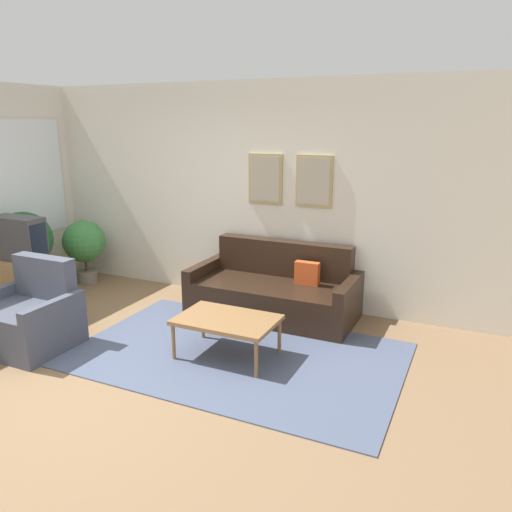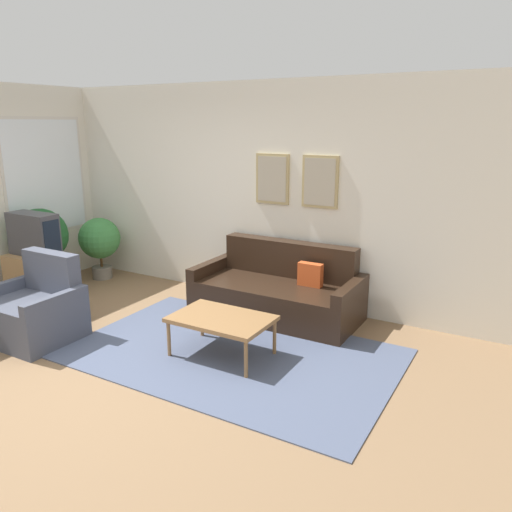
# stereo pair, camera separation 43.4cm
# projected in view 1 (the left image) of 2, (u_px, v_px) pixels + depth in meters

# --- Properties ---
(ground_plane) EXTENTS (16.00, 16.00, 0.00)m
(ground_plane) POSITION_uv_depth(u_px,v_px,m) (92.00, 373.00, 4.55)
(ground_plane) COLOR #846647
(area_rug) EXTENTS (3.16, 1.98, 0.01)m
(area_rug) POSITION_uv_depth(u_px,v_px,m) (236.00, 354.00, 4.90)
(area_rug) COLOR #4C5670
(area_rug) RESTS_ON ground_plane
(wall_back) EXTENTS (8.00, 0.09, 2.70)m
(wall_back) POSITION_uv_depth(u_px,v_px,m) (222.00, 192.00, 6.38)
(wall_back) COLOR silver
(wall_back) RESTS_ON ground_plane
(couch) EXTENTS (1.93, 0.90, 0.84)m
(couch) POSITION_uv_depth(u_px,v_px,m) (275.00, 291.00, 5.87)
(couch) COLOR black
(couch) RESTS_ON ground_plane
(coffee_table) EXTENTS (0.95, 0.62, 0.40)m
(coffee_table) POSITION_uv_depth(u_px,v_px,m) (227.00, 321.00, 4.77)
(coffee_table) COLOR olive
(coffee_table) RESTS_ON ground_plane
(tv_stand) EXTENTS (0.73, 0.51, 0.58)m
(tv_stand) POSITION_uv_depth(u_px,v_px,m) (24.00, 282.00, 6.19)
(tv_stand) COLOR #A87F51
(tv_stand) RESTS_ON ground_plane
(tv) EXTENTS (0.69, 0.28, 0.54)m
(tv) POSITION_uv_depth(u_px,v_px,m) (19.00, 239.00, 6.04)
(tv) COLOR #424247
(tv) RESTS_ON tv_stand
(armchair) EXTENTS (0.90, 0.76, 0.88)m
(armchair) POSITION_uv_depth(u_px,v_px,m) (29.00, 319.00, 5.03)
(armchair) COLOR #474C5B
(armchair) RESTS_ON ground_plane
(potted_plant_tall) EXTENTS (0.71, 0.71, 1.12)m
(potted_plant_tall) POSITION_uv_depth(u_px,v_px,m) (24.00, 242.00, 6.35)
(potted_plant_tall) COLOR #383D42
(potted_plant_tall) RESTS_ON ground_plane
(potted_plant_by_window) EXTENTS (0.59, 0.59, 0.89)m
(potted_plant_by_window) POSITION_uv_depth(u_px,v_px,m) (84.00, 244.00, 6.99)
(potted_plant_by_window) COLOR slate
(potted_plant_by_window) RESTS_ON ground_plane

